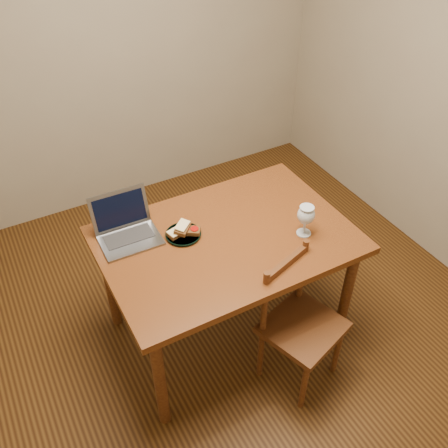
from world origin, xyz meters
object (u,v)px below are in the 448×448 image
plate (183,235)px  table (227,249)px  milk_glass (305,220)px  chair (301,319)px  laptop (125,226)px

plate → table: bearing=-31.4°
milk_glass → table: bearing=155.2°
plate → milk_glass: milk_glass is taller
table → chair: (0.19, -0.44, -0.21)m
table → plate: size_ratio=6.93×
plate → milk_glass: bearing=-27.1°
table → plate: 0.24m
chair → laptop: size_ratio=1.52×
plate → chair: bearing=-55.6°
milk_glass → chair: bearing=-123.2°
chair → laptop: 1.02m
table → milk_glass: (0.37, -0.17, 0.17)m
plate → milk_glass: 0.64m
chair → plate: 0.75m
chair → milk_glass: size_ratio=2.65×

